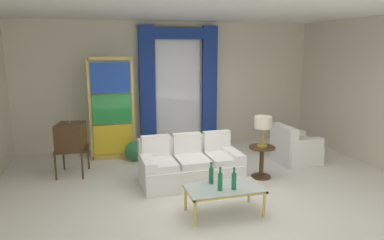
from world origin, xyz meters
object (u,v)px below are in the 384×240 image
Objects in this scene: coffee_table at (224,190)px; table_lamp_brass at (263,124)px; vintage_tv at (71,137)px; bottle_blue_decanter at (220,181)px; armchair_white at (294,149)px; bottle_amber_squat at (211,175)px; couch_white_long at (190,165)px; round_side_table at (262,159)px; bottle_crystal_tall at (234,180)px; stained_glass_divider at (112,111)px; peacock_figurine at (136,152)px.

coffee_table is 1.94× the size of table_lamp_brass.
bottle_blue_decanter is at bearing -49.15° from vintage_tv.
armchair_white is (4.47, -0.48, -0.44)m from vintage_tv.
vintage_tv reaches higher than bottle_amber_squat.
couch_white_long is 1.19m from bottle_amber_squat.
couch_white_long reaches higher than round_side_table.
armchair_white reaches higher than bottle_blue_decanter.
bottle_crystal_tall is 3.59m from stained_glass_divider.
couch_white_long is at bearing -60.10° from peacock_figurine.
table_lamp_brass reaches higher than bottle_crystal_tall.
armchair_white is (2.38, 1.94, -0.26)m from bottle_blue_decanter.
vintage_tv is at bearing -161.14° from peacock_figurine.
bottle_crystal_tall is 3.36m from vintage_tv.
round_side_table is 0.67m from table_lamp_brass.
bottle_amber_squat is (-0.03, 0.28, -0.01)m from bottle_blue_decanter.
bottle_amber_squat is 0.56× the size of round_side_table.
couch_white_long is 2.31m from vintage_tv.
peacock_figurine is (1.25, 0.43, -0.51)m from vintage_tv.
bottle_blue_decanter is (-0.10, -0.10, 0.18)m from coffee_table.
vintage_tv is 2.24× the size of peacock_figurine.
peacock_figurine is 2.65m from round_side_table.
table_lamp_brass is (3.40, -1.12, 0.30)m from vintage_tv.
vintage_tv reaches higher than armchair_white.
stained_glass_divider is at bearing 113.89° from coffee_table.
bottle_amber_squat is 0.25× the size of vintage_tv.
coffee_table is 2.92m from peacock_figurine.
stained_glass_divider is (-3.66, 1.27, 0.77)m from armchair_white.
bottle_blue_decanter is 3.21m from vintage_tv.
bottle_blue_decanter is 0.29m from bottle_amber_squat.
vintage_tv is 1.62× the size of armchair_white.
round_side_table is at bearing -36.58° from stained_glass_divider.
stained_glass_divider is (-1.23, 1.76, 0.75)m from couch_white_long.
couch_white_long is 5.35× the size of bottle_amber_squat.
bottle_blue_decanter is 2.99m from peacock_figurine.
bottle_blue_decanter is 1.05× the size of bottle_amber_squat.
round_side_table is at bearing -18.31° from vintage_tv.
table_lamp_brass is at bearing -6.67° from couch_white_long.
table_lamp_brass is (1.10, 1.32, 0.48)m from bottle_crystal_tall.
coffee_table is 3.32× the size of bottle_crystal_tall.
round_side_table is (1.35, -0.16, 0.05)m from couch_white_long.
table_lamp_brass reaches higher than round_side_table.
bottle_amber_squat is at bearing -89.48° from couch_white_long.
couch_white_long reaches higher than bottle_amber_squat.
coffee_table is at bearing -135.01° from round_side_table.
table_lamp_brass is (1.30, 1.30, 0.48)m from bottle_blue_decanter.
armchair_white is 1.46m from table_lamp_brass.
couch_white_long is at bearing 173.33° from round_side_table.
peacock_figurine is at bearing 110.04° from bottle_crystal_tall.
round_side_table is (2.58, -1.92, -0.70)m from stained_glass_divider.
vintage_tv is 1.41m from peacock_figurine.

